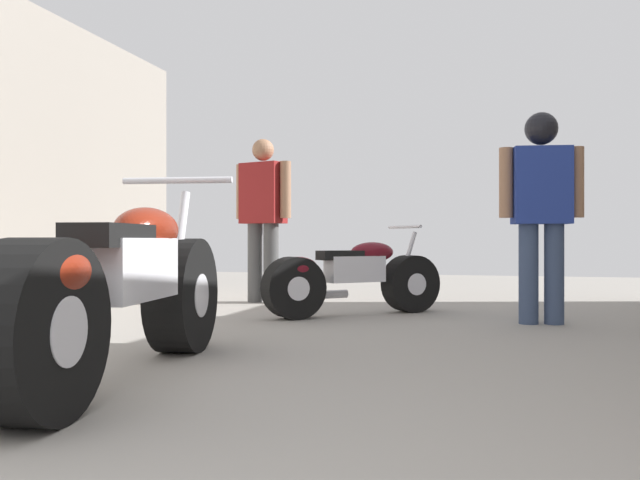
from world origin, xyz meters
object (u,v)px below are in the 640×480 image
(motorcycle_black_naked, at_px, (352,278))
(mechanic_in_blue, at_px, (263,210))
(motorcycle_maroon_cruiser, at_px, (124,291))
(mechanic_with_helmet, at_px, (541,197))

(motorcycle_black_naked, height_order, mechanic_in_blue, mechanic_in_blue)
(mechanic_in_blue, bearing_deg, motorcycle_maroon_cruiser, -79.69)
(motorcycle_maroon_cruiser, distance_m, motorcycle_black_naked, 2.94)
(motorcycle_maroon_cruiser, bearing_deg, mechanic_in_blue, 100.31)
(motorcycle_black_naked, bearing_deg, mechanic_with_helmet, -6.46)
(mechanic_in_blue, bearing_deg, motorcycle_black_naked, -38.46)
(motorcycle_maroon_cruiser, bearing_deg, motorcycle_black_naked, 80.75)
(mechanic_in_blue, height_order, mechanic_with_helmet, mechanic_in_blue)
(mechanic_in_blue, xyz_separation_m, mechanic_with_helmet, (2.75, -1.11, 0.02))
(mechanic_with_helmet, bearing_deg, mechanic_in_blue, 158.06)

